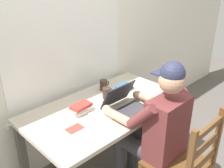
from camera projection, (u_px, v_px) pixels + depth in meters
name	position (u px, v px, depth m)	size (l,w,h in m)	color
back_wall	(69.00, 31.00, 2.33)	(6.00, 0.08, 2.60)	silver
desk	(106.00, 115.00, 2.31)	(1.42, 0.79, 0.71)	#BCB29E
seated_person	(155.00, 126.00, 2.04)	(0.50, 0.60, 1.25)	brown
wooden_chair	(183.00, 166.00, 1.95)	(0.42, 0.42, 0.94)	brown
laptop	(126.00, 105.00, 2.19)	(0.33, 0.33, 0.22)	#232328
computer_mouse	(151.00, 100.00, 2.34)	(0.06, 0.10, 0.03)	black
coffee_mug_white	(164.00, 87.00, 2.50)	(0.12, 0.09, 0.10)	beige
coffee_mug_dark	(107.00, 93.00, 2.39)	(0.12, 0.08, 0.10)	#38281E
coffee_mug_spare	(104.00, 85.00, 2.54)	(0.11, 0.07, 0.10)	#38281E
book_stack_main	(81.00, 108.00, 2.16)	(0.18, 0.15, 0.08)	white
book_stack_side	(124.00, 88.00, 2.55)	(0.20, 0.14, 0.05)	#2D5B9E
paper_pile_near_laptop	(103.00, 114.00, 2.15)	(0.23, 0.20, 0.01)	silver
landscape_photo_print	(75.00, 129.00, 1.96)	(0.13, 0.09, 0.00)	#C63D33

